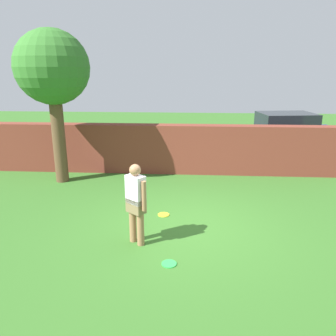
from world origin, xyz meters
The scene contains 8 objects.
ground_plane centered at (0.00, 0.00, 0.00)m, with size 40.00×40.00×0.00m, color #336623.
brick_wall centered at (-1.50, 4.04, 0.80)m, with size 13.02×0.50×1.59m, color brown.
tree centered at (-3.86, 2.91, 3.28)m, with size 2.09×2.09×4.41m.
person centered at (-0.98, -0.73, 0.90)m, with size 0.44×0.40×1.62m.
car centered at (3.68, 6.33, 0.86)m, with size 4.40×2.39×1.72m.
frisbee_yellow centered at (-0.56, 0.61, 0.01)m, with size 0.27×0.27×0.02m, color yellow.
frisbee_green centered at (-0.30, -1.45, 0.01)m, with size 0.27×0.27×0.02m, color green.
frisbee_red centered at (-1.17, 0.66, 0.01)m, with size 0.27×0.27×0.02m, color red.
Camera 1 is at (0.02, -6.60, 3.31)m, focal length 35.66 mm.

